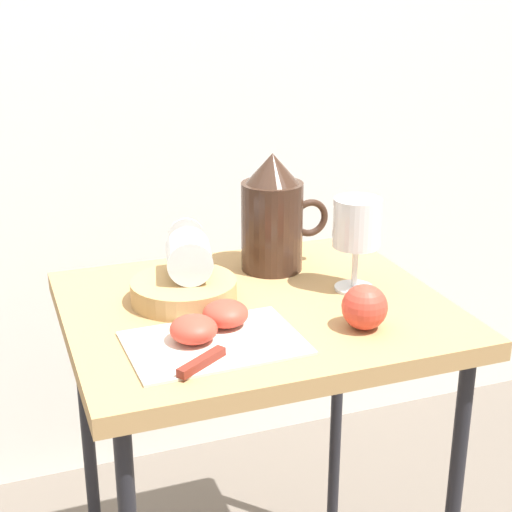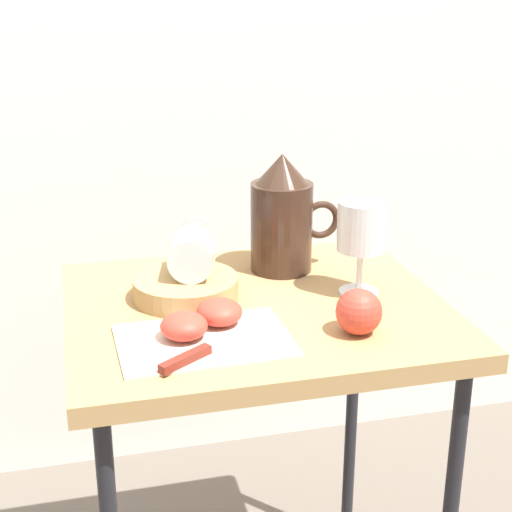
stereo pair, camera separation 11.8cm
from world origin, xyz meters
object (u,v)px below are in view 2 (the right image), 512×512
at_px(apple_whole, 359,312).
at_px(basket_tray, 186,288).
at_px(knife, 204,351).
at_px(apple_half_right, 220,312).
at_px(wine_glass_tipped_near, 192,253).
at_px(apple_half_left, 184,326).
at_px(table, 256,341).
at_px(pitcher, 282,224).
at_px(wine_glass_upright, 362,231).

bearing_deg(apple_whole, basket_tray, 139.81).
height_order(apple_whole, knife, apple_whole).
bearing_deg(knife, apple_half_right, 66.11).
bearing_deg(basket_tray, wine_glass_tipped_near, 45.87).
relative_size(apple_half_left, knife, 0.35).
bearing_deg(table, knife, -125.49).
xyz_separation_m(apple_half_right, apple_whole, (0.19, -0.07, 0.01)).
xyz_separation_m(pitcher, wine_glass_upright, (0.09, -0.14, 0.02)).
bearing_deg(table, apple_whole, -49.27).
height_order(basket_tray, apple_half_left, apple_half_left).
bearing_deg(knife, apple_whole, 4.60).
xyz_separation_m(basket_tray, apple_whole, (0.22, -0.19, 0.02)).
xyz_separation_m(basket_tray, wine_glass_tipped_near, (0.01, 0.01, 0.05)).
relative_size(pitcher, apple_half_left, 3.05).
height_order(pitcher, apple_half_right, pitcher).
bearing_deg(pitcher, table, -120.52).
relative_size(wine_glass_tipped_near, apple_half_right, 2.37).
relative_size(apple_half_right, apple_whole, 1.00).
height_order(table, basket_tray, basket_tray).
height_order(wine_glass_upright, apple_whole, wine_glass_upright).
xyz_separation_m(wine_glass_tipped_near, apple_whole, (0.21, -0.20, -0.04)).
distance_m(apple_half_left, apple_half_right, 0.07).
bearing_deg(wine_glass_upright, knife, -151.22).
xyz_separation_m(pitcher, wine_glass_tipped_near, (-0.17, -0.07, -0.01)).
bearing_deg(wine_glass_upright, apple_whole, -111.37).
bearing_deg(pitcher, wine_glass_tipped_near, -156.95).
xyz_separation_m(table, knife, (-0.11, -0.16, 0.07)).
bearing_deg(table, pitcher, 59.48).
bearing_deg(knife, wine_glass_tipped_near, 84.45).
height_order(wine_glass_upright, apple_half_right, wine_glass_upright).
height_order(basket_tray, knife, basket_tray).
distance_m(apple_whole, knife, 0.23).
relative_size(pitcher, apple_half_right, 3.05).
bearing_deg(wine_glass_upright, apple_half_left, -161.53).
bearing_deg(apple_half_left, wine_glass_tipped_near, 76.37).
distance_m(wine_glass_upright, apple_half_left, 0.33).
distance_m(apple_half_left, apple_whole, 0.25).
xyz_separation_m(table, basket_tray, (-0.10, 0.05, 0.08)).
relative_size(basket_tray, pitcher, 0.81).
bearing_deg(basket_tray, apple_whole, -40.19).
bearing_deg(apple_half_left, apple_half_right, 30.71).
relative_size(table, basket_tray, 4.10).
distance_m(table, apple_half_left, 0.19).
height_order(table, wine_glass_tipped_near, wine_glass_tipped_near).
xyz_separation_m(table, wine_glass_tipped_near, (-0.09, 0.06, 0.14)).
height_order(basket_tray, apple_whole, apple_whole).
relative_size(apple_half_right, knife, 0.35).
xyz_separation_m(basket_tray, apple_half_left, (-0.03, -0.15, 0.01)).
bearing_deg(wine_glass_tipped_near, apple_half_right, -82.10).
xyz_separation_m(wine_glass_upright, wine_glass_tipped_near, (-0.26, 0.06, -0.04)).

